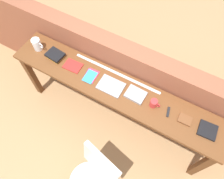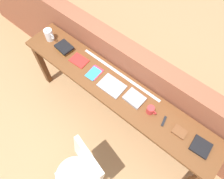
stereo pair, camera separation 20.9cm
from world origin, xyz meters
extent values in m
plane|color=tan|center=(0.00, 0.00, 0.00)|extent=(40.00, 40.00, 0.00)
cube|color=#935138|center=(0.00, 0.64, 0.58)|extent=(6.00, 0.20, 1.16)
cube|color=brown|center=(0.00, 0.30, 0.86)|extent=(2.50, 0.44, 0.04)
cube|color=#5B341A|center=(-1.19, 0.14, 0.42)|extent=(0.07, 0.07, 0.84)
cube|color=#5B341A|center=(-1.19, 0.46, 0.42)|extent=(0.07, 0.07, 0.84)
cube|color=#5B341A|center=(1.19, 0.46, 0.42)|extent=(0.07, 0.07, 0.84)
ellipsoid|color=silver|center=(0.22, -0.62, 0.45)|extent=(0.52, 0.51, 0.08)
cube|color=silver|center=(0.27, -0.43, 0.69)|extent=(0.45, 0.20, 0.40)
cylinder|color=#B2B2B7|center=(0.03, -0.73, 0.21)|extent=(0.02, 0.02, 0.41)
cylinder|color=#B2B2B7|center=(0.10, -0.43, 0.21)|extent=(0.02, 0.02, 0.41)
cylinder|color=white|center=(-1.05, 0.32, 0.96)|extent=(0.10, 0.10, 0.15)
cone|color=white|center=(-1.05, 0.29, 1.04)|extent=(0.04, 0.03, 0.04)
torus|color=white|center=(-0.99, 0.32, 0.96)|extent=(0.07, 0.01, 0.07)
cube|color=gold|center=(-0.80, 0.32, 0.89)|extent=(0.19, 0.16, 0.02)
cube|color=black|center=(-0.80, 0.32, 0.92)|extent=(0.21, 0.17, 0.03)
cube|color=red|center=(-0.55, 0.31, 0.89)|extent=(0.21, 0.16, 0.01)
cube|color=purple|center=(-0.30, 0.30, 0.88)|extent=(0.14, 0.18, 0.00)
cube|color=#E5334C|center=(-0.29, 0.31, 0.88)|extent=(0.14, 0.17, 0.00)
cube|color=#3399D8|center=(-0.30, 0.28, 0.89)|extent=(0.12, 0.17, 0.00)
cube|color=#9E9EA3|center=(-0.04, 0.29, 0.89)|extent=(0.28, 0.20, 0.02)
cube|color=#9E9EA3|center=(0.24, 0.32, 0.90)|extent=(0.21, 0.17, 0.03)
cylinder|color=red|center=(0.45, 0.31, 0.93)|extent=(0.08, 0.08, 0.09)
torus|color=red|center=(0.50, 0.31, 0.93)|extent=(0.06, 0.01, 0.06)
cube|color=black|center=(0.62, 0.31, 0.89)|extent=(0.05, 0.11, 0.02)
cube|color=brown|center=(0.79, 0.31, 0.89)|extent=(0.13, 0.10, 0.02)
cube|color=black|center=(1.02, 0.31, 0.89)|extent=(0.18, 0.18, 0.03)
cube|color=silver|center=(-0.06, 0.47, 0.88)|extent=(1.06, 0.03, 0.00)
camera|label=1|loc=(0.56, -0.75, 2.91)|focal=35.00mm
camera|label=2|loc=(0.74, -0.63, 2.91)|focal=35.00mm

